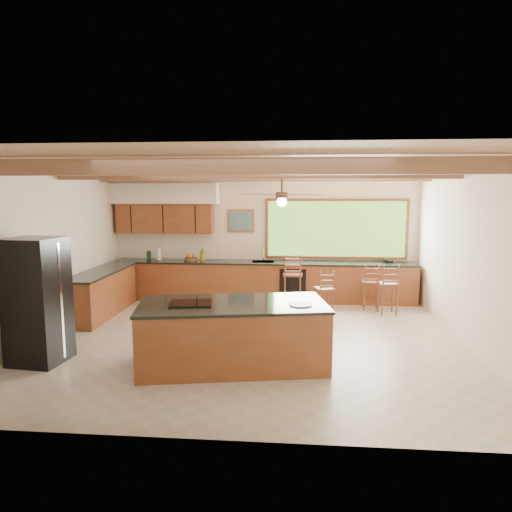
{
  "coord_description": "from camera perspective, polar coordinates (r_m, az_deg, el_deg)",
  "views": [
    {
      "loc": [
        0.73,
        -7.58,
        2.53
      ],
      "look_at": [
        0.02,
        0.8,
        1.35
      ],
      "focal_mm": 32.0,
      "sensor_mm": 36.0,
      "label": 1
    }
  ],
  "objects": [
    {
      "name": "ground",
      "position": [
        8.03,
        -0.63,
        -10.38
      ],
      "size": [
        7.2,
        7.2,
        0.0
      ],
      "primitive_type": "plane",
      "color": "beige",
      "rests_on": "ground"
    },
    {
      "name": "room_shell",
      "position": [
        8.29,
        -1.38,
        5.81
      ],
      "size": [
        7.27,
        6.54,
        3.02
      ],
      "color": "white",
      "rests_on": "ground"
    },
    {
      "name": "counter_run",
      "position": [
        10.43,
        -3.79,
        -3.44
      ],
      "size": [
        7.12,
        3.1,
        1.25
      ],
      "color": "brown",
      "rests_on": "ground"
    },
    {
      "name": "island",
      "position": [
        6.76,
        -2.9,
        -9.74
      ],
      "size": [
        2.87,
        1.71,
        0.96
      ],
      "rotation": [
        0.0,
        0.0,
        0.17
      ],
      "color": "brown",
      "rests_on": "ground"
    },
    {
      "name": "refrigerator",
      "position": [
        7.5,
        -25.65,
        -5.07
      ],
      "size": [
        0.8,
        0.78,
        1.87
      ],
      "rotation": [
        0.0,
        0.0,
        -0.1
      ],
      "color": "black",
      "rests_on": "ground"
    },
    {
      "name": "bar_stool_a",
      "position": [
        9.36,
        8.53,
        -4.18
      ],
      "size": [
        0.43,
        0.43,
        0.96
      ],
      "rotation": [
        0.0,
        0.0,
        0.27
      ],
      "color": "brown",
      "rests_on": "ground"
    },
    {
      "name": "bar_stool_b",
      "position": [
        10.13,
        4.64,
        -2.44
      ],
      "size": [
        0.44,
        0.44,
        1.18
      ],
      "rotation": [
        0.0,
        0.0,
        -0.03
      ],
      "color": "brown",
      "rests_on": "ground"
    },
    {
      "name": "bar_stool_c",
      "position": [
        10.1,
        14.22,
        -3.29
      ],
      "size": [
        0.38,
        0.38,
        1.0
      ],
      "rotation": [
        0.0,
        0.0,
        -0.05
      ],
      "color": "brown",
      "rests_on": "ground"
    },
    {
      "name": "bar_stool_d",
      "position": [
        9.83,
        16.23,
        -3.46
      ],
      "size": [
        0.42,
        0.42,
        1.07
      ],
      "rotation": [
        0.0,
        0.0,
        0.09
      ],
      "color": "brown",
      "rests_on": "ground"
    }
  ]
}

